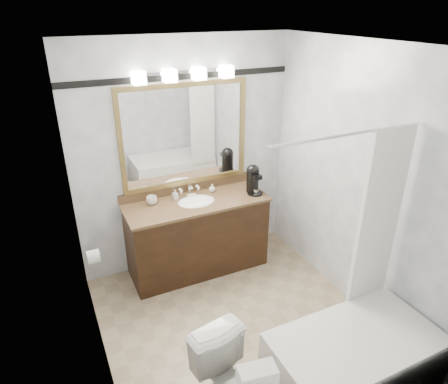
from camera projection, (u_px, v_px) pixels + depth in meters
The scene contains 13 objects.
room at pixel (241, 208), 3.24m from camera, with size 2.42×2.62×2.52m.
vanity at pixel (197, 234), 4.41m from camera, with size 1.53×0.58×0.97m.
mirror at pixel (185, 136), 4.18m from camera, with size 1.40×0.04×1.10m.
vanity_light_bar at pixel (184, 74), 3.86m from camera, with size 1.02×0.14×0.12m.
accent_stripe at pixel (182, 77), 3.93m from camera, with size 2.40×0.01×0.06m, color black.
bathtub at pixel (355, 351), 3.13m from camera, with size 1.30×0.75×1.96m.
tp_roll at pixel (93, 257), 3.57m from camera, with size 0.12×0.12×0.11m, color white.
tissue_box at pixel (257, 374), 2.34m from camera, with size 0.23×0.12×0.09m, color white.
coffee_maker at pixel (253, 178), 4.37m from camera, with size 0.17×0.21×0.32m.
cup_left at pixel (152, 200), 4.16m from camera, with size 0.11×0.11×0.09m, color white.
soap_bottle_a at pixel (175, 195), 4.27m from camera, with size 0.05×0.05×0.10m, color white.
soap_bottle_b at pixel (212, 188), 4.44m from camera, with size 0.07×0.07×0.09m, color white.
soap_bar at pixel (192, 196), 4.33m from camera, with size 0.09×0.06×0.03m, color beige.
Camera 1 is at (-1.36, -2.53, 2.75)m, focal length 32.00 mm.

